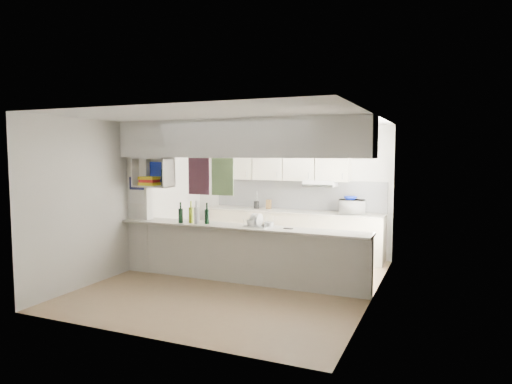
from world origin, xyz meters
The scene contains 16 objects.
floor centered at (0.00, 0.00, 0.00)m, with size 4.80×4.80×0.00m, color tan.
ceiling centered at (0.00, 0.00, 2.60)m, with size 4.80×4.80×0.00m, color white.
wall_back centered at (0.00, 2.40, 1.30)m, with size 4.20×4.20×0.00m, color silver.
wall_left centered at (-2.10, 0.00, 1.30)m, with size 4.80×4.80×0.00m, color silver.
wall_right centered at (2.10, 0.00, 1.30)m, with size 4.80×4.80×0.00m, color silver.
servery_partition centered at (-0.17, 0.00, 1.66)m, with size 4.20×0.50×2.60m.
cubby_shelf centered at (-1.57, -0.06, 1.71)m, with size 0.65×0.35×0.50m.
kitchen_run centered at (0.16, 2.14, 0.83)m, with size 3.60×0.63×2.24m.
microwave centered at (1.39, 2.07, 1.05)m, with size 0.49×0.33×0.27m, color white.
bowl centered at (1.36, 2.06, 1.22)m, with size 0.25×0.25×0.06m, color #0D1E93.
dish_rack centered at (0.32, 0.04, 1.01)m, with size 0.45×0.37×0.22m.
cup centered at (0.22, -0.03, 0.99)m, with size 0.13×0.13×0.11m, color white.
wine_bottles centered at (-0.78, -0.08, 1.06)m, with size 0.53×0.16×0.38m.
plastic_tubs centered at (0.49, 0.10, 0.95)m, with size 0.49×0.18×0.07m.
utensil_jar centered at (-0.61, 2.15, 1.00)m, with size 0.11×0.11×0.15m, color black.
knife_block centered at (-0.35, 2.18, 1.02)m, with size 0.10×0.08×0.19m, color brown.
Camera 1 is at (3.06, -6.50, 2.09)m, focal length 32.00 mm.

